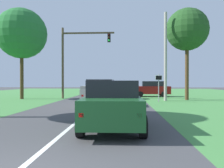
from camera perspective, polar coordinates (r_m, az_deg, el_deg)
ground_plane at (r=14.72m, az=-5.14°, el=-6.44°), size 120.00×120.00×0.00m
red_suv_near at (r=8.67m, az=0.35°, el=-4.85°), size 2.29×4.75×1.83m
pickup_truck_lead at (r=16.73m, az=-2.82°, el=-2.15°), size 2.47×5.37×1.97m
traffic_light at (r=24.59m, az=-9.35°, el=7.85°), size 5.72×0.40×7.66m
keep_moving_sign at (r=20.17m, az=11.86°, el=0.01°), size 0.60×0.09×2.51m
oak_tree_right at (r=23.95m, az=18.64°, el=12.97°), size 4.19×4.19×9.09m
crossing_suv_far at (r=27.58m, az=10.12°, el=-1.17°), size 4.48×2.17×1.88m
utility_pole_right at (r=21.73m, az=13.52°, el=6.84°), size 0.28×0.28×8.36m
extra_tree_1 at (r=25.67m, az=-22.11°, el=11.83°), size 5.22×5.22×9.46m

